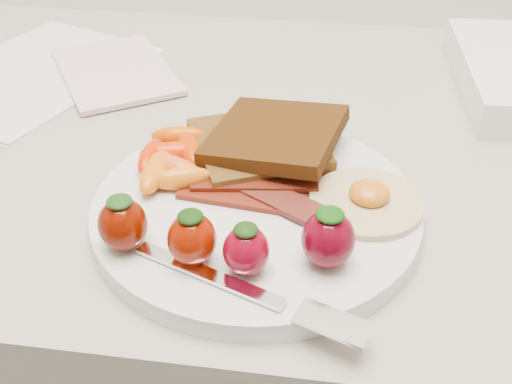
# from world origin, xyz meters

# --- Properties ---
(plate) EXTENTS (0.27, 0.27, 0.02)m
(plate) POSITION_xyz_m (-0.00, 1.56, 0.91)
(plate) COLOR silver
(plate) RESTS_ON counter
(toast_lower) EXTENTS (0.15, 0.15, 0.01)m
(toast_lower) POSITION_xyz_m (-0.01, 1.63, 0.93)
(toast_lower) COLOR #4A2E10
(toast_lower) RESTS_ON plate
(toast_upper) EXTENTS (0.13, 0.13, 0.03)m
(toast_upper) POSITION_xyz_m (0.01, 1.63, 0.94)
(toast_upper) COLOR black
(toast_upper) RESTS_ON toast_lower
(fried_egg) EXTENTS (0.09, 0.09, 0.02)m
(fried_egg) POSITION_xyz_m (0.09, 1.57, 0.92)
(fried_egg) COLOR beige
(fried_egg) RESTS_ON plate
(bacon_strips) EXTENTS (0.12, 0.08, 0.01)m
(bacon_strips) POSITION_xyz_m (-0.00, 1.57, 0.92)
(bacon_strips) COLOR #49110C
(bacon_strips) RESTS_ON plate
(baby_carrots) EXTENTS (0.08, 0.10, 0.02)m
(baby_carrots) POSITION_xyz_m (-0.08, 1.59, 0.93)
(baby_carrots) COLOR #E62D00
(baby_carrots) RESTS_ON plate
(strawberries) EXTENTS (0.19, 0.05, 0.05)m
(strawberries) POSITION_xyz_m (-0.01, 1.48, 0.94)
(strawberries) COLOR #590C00
(strawberries) RESTS_ON plate
(fork) EXTENTS (0.17, 0.08, 0.00)m
(fork) POSITION_xyz_m (0.02, 1.45, 0.92)
(fork) COLOR white
(fork) RESTS_ON plate
(paper_sheet) EXTENTS (0.28, 0.31, 0.00)m
(paper_sheet) POSITION_xyz_m (-0.30, 1.79, 0.90)
(paper_sheet) COLOR silver
(paper_sheet) RESTS_ON counter
(notepad) EXTENTS (0.19, 0.21, 0.01)m
(notepad) POSITION_xyz_m (-0.20, 1.80, 0.91)
(notepad) COLOR beige
(notepad) RESTS_ON paper_sheet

